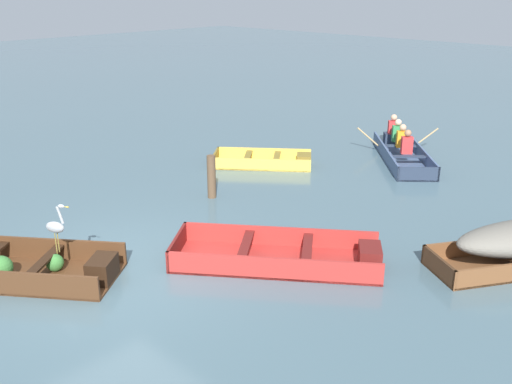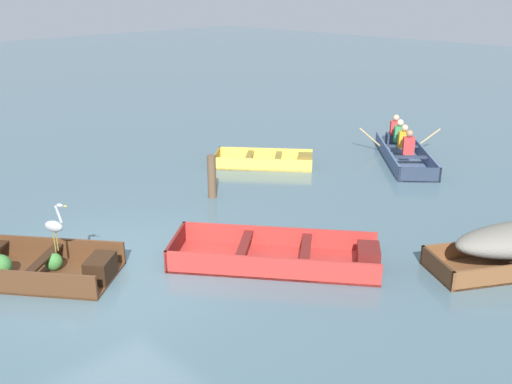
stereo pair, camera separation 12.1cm
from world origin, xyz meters
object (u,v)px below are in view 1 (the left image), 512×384
object	(u,v)px
heron_on_dinghy	(56,226)
mooring_post	(211,177)
skiff_red_mid_moored	(286,256)
skiff_yellow_near_moored	(267,161)
dinghy_dark_varnish_foreground	(25,269)
rowboat_slate_blue_with_crew	(401,149)

from	to	relation	value
heron_on_dinghy	mooring_post	world-z (taller)	heron_on_dinghy
skiff_red_mid_moored	skiff_yellow_near_moored	bearing A→B (deg)	135.93
dinghy_dark_varnish_foreground	skiff_red_mid_moored	size ratio (longest dim) A/B	0.94
skiff_red_mid_moored	mooring_post	xyz separation A→B (m)	(-3.22, 1.24, 0.35)
skiff_red_mid_moored	heron_on_dinghy	xyz separation A→B (m)	(-2.29, -2.83, 0.76)
mooring_post	heron_on_dinghy	bearing A→B (deg)	-77.25
skiff_red_mid_moored	heron_on_dinghy	bearing A→B (deg)	-128.98
skiff_yellow_near_moored	mooring_post	xyz separation A→B (m)	(0.72, -2.57, 0.37)
skiff_yellow_near_moored	skiff_red_mid_moored	world-z (taller)	skiff_red_mid_moored
skiff_yellow_near_moored	mooring_post	world-z (taller)	mooring_post
skiff_red_mid_moored	dinghy_dark_varnish_foreground	bearing A→B (deg)	-129.72
skiff_yellow_near_moored	heron_on_dinghy	xyz separation A→B (m)	(1.65, -6.65, 0.78)
dinghy_dark_varnish_foreground	skiff_red_mid_moored	world-z (taller)	dinghy_dark_varnish_foreground
dinghy_dark_varnish_foreground	heron_on_dinghy	xyz separation A→B (m)	(0.41, 0.41, 0.74)
skiff_yellow_near_moored	heron_on_dinghy	size ratio (longest dim) A/B	3.09
dinghy_dark_varnish_foreground	skiff_yellow_near_moored	size ratio (longest dim) A/B	1.28
dinghy_dark_varnish_foreground	heron_on_dinghy	size ratio (longest dim) A/B	3.96
dinghy_dark_varnish_foreground	rowboat_slate_blue_with_crew	bearing A→B (deg)	84.69
heron_on_dinghy	skiff_yellow_near_moored	bearing A→B (deg)	103.90
skiff_yellow_near_moored	skiff_red_mid_moored	xyz separation A→B (m)	(3.94, -3.81, 0.02)
heron_on_dinghy	rowboat_slate_blue_with_crew	bearing A→B (deg)	86.86
dinghy_dark_varnish_foreground	heron_on_dinghy	world-z (taller)	heron_on_dinghy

